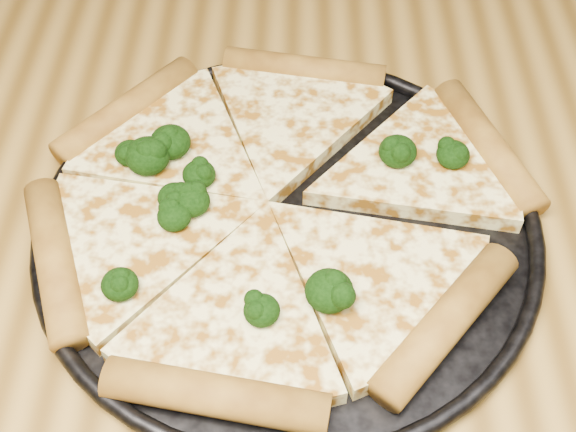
{
  "coord_description": "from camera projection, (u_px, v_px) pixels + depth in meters",
  "views": [
    {
      "loc": [
        0.05,
        -0.22,
        1.19
      ],
      "look_at": [
        0.05,
        0.13,
        0.77
      ],
      "focal_mm": 46.41,
      "sensor_mm": 36.0,
      "label": 1
    }
  ],
  "objects": [
    {
      "name": "pizza_pan",
      "position": [
        288.0,
        223.0,
        0.56
      ],
      "size": [
        0.38,
        0.38,
        0.02
      ],
      "color": "black",
      "rests_on": "dining_table"
    },
    {
      "name": "pizza",
      "position": [
        274.0,
        202.0,
        0.56
      ],
      "size": [
        0.4,
        0.36,
        0.03
      ],
      "rotation": [
        0.0,
        0.0,
        -0.17
      ],
      "color": "#FCF29A",
      "rests_on": "pizza_pan"
    },
    {
      "name": "broccoli_florets",
      "position": [
        232.0,
        194.0,
        0.55
      ],
      "size": [
        0.28,
        0.18,
        0.03
      ],
      "color": "black",
      "rests_on": "pizza"
    }
  ]
}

